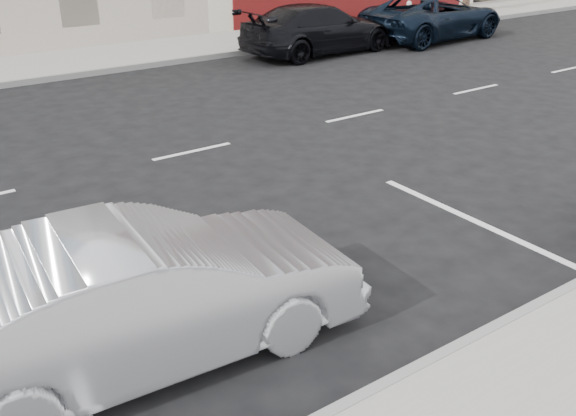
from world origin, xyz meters
name	(u,v)px	position (x,y,z in m)	size (l,w,h in m)	color
ground	(280,132)	(0.00, 0.00, 0.00)	(120.00, 120.00, 0.00)	black
fire_hydrant	(409,10)	(12.00, 8.50, 0.53)	(0.20, 0.20, 0.72)	beige
sedan_silver	(144,296)	(-5.16, -5.20, 0.72)	(1.53, 4.40, 1.45)	#A5A7AC
suv_far	(433,16)	(10.23, 5.55, 0.77)	(2.55, 5.52, 1.53)	black
car_far	(318,29)	(5.45, 5.84, 0.76)	(2.13, 5.24, 1.52)	black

